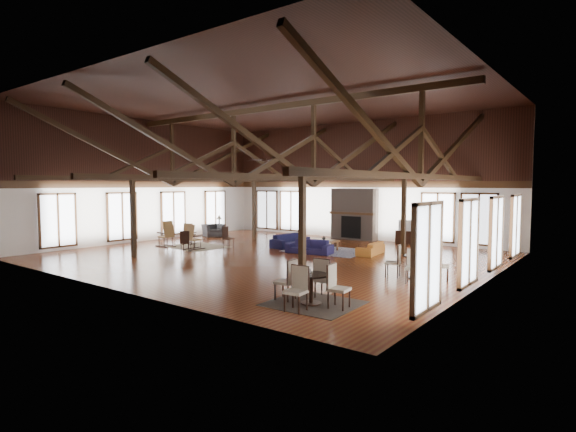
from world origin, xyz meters
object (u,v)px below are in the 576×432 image
Objects in this scene: coffee_table at (325,241)px; tv_console at (409,237)px; sofa_orange at (371,248)px; cafe_table_far at (417,263)px; sofa_navy_left at (290,240)px; armchair at (213,230)px; cafe_table_near at (311,283)px; sofa_navy_front at (309,247)px.

tv_console is at bearing 72.02° from coffee_table.
sofa_orange is at bearing 12.26° from coffee_table.
tv_console is (-3.29, 7.50, -0.18)m from cafe_table_far.
tv_console reaches higher than sofa_navy_left.
cafe_table_near is at bearing -101.77° from armchair.
sofa_navy_left is 9.74m from cafe_table_near.
armchair reaches higher than coffee_table.
cafe_table_near is 1.01× the size of cafe_table_far.
cafe_table_far is at bearing -66.30° from tv_console.
sofa_navy_front is 0.98× the size of cafe_table_near.
coffee_table is at bearing 78.25° from sofa_navy_front.
sofa_navy_front is 5.77m from cafe_table_far.
sofa_orange is (3.90, 0.21, -0.04)m from sofa_navy_left.
armchair reaches higher than tv_console.
cafe_table_far reaches higher than sofa_navy_front.
coffee_table is 0.65× the size of cafe_table_near.
armchair reaches higher than sofa_navy_left.
coffee_table is 7.62m from armchair.
tv_console is (2.01, 4.26, -0.09)m from coffee_table.
cafe_table_far reaches higher than sofa_navy_left.
cafe_table_near reaches higher than cafe_table_far.
cafe_table_far is 1.57× the size of tv_console.
tv_console is (3.85, 4.29, 0.02)m from sofa_navy_left.
cafe_table_far is at bearing -84.44° from armchair.
sofa_orange is at bearing -70.40° from armchair.
tv_console is at bearing 173.98° from sofa_orange.
coffee_table is (0.05, 1.11, 0.12)m from sofa_navy_front.
sofa_navy_front is 1.12× the size of sofa_orange.
cafe_table_far is (3.24, -3.43, 0.24)m from sofa_orange.
sofa_navy_front is 7.74m from armchair.
cafe_table_near is 4.34m from cafe_table_far.
cafe_table_far reaches higher than coffee_table.
tv_console is (-0.05, 4.08, 0.06)m from sofa_orange.
cafe_table_far is at bearing 36.66° from sofa_orange.
cafe_table_far is at bearing 78.25° from cafe_table_near.
armchair is 0.53× the size of cafe_table_far.
coffee_table is at bearing 120.52° from cafe_table_near.
sofa_orange is 4.08m from tv_console.
sofa_navy_left is 1.16× the size of sofa_orange.
cafe_table_near is 1.58× the size of tv_console.
armchair is 14.51m from cafe_table_near.
cafe_table_near is 12.00m from tv_console.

